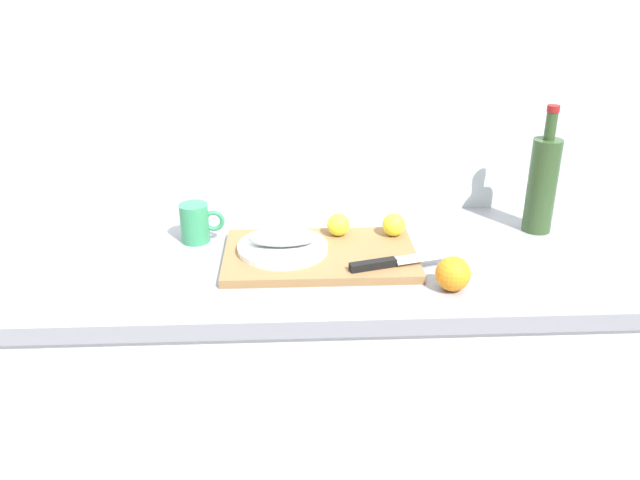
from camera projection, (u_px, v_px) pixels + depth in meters
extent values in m
cube|color=silver|center=(258.00, 85.00, 1.73)|extent=(3.20, 0.05, 2.50)
cube|color=white|center=(265.00, 413.00, 1.78)|extent=(2.00, 0.58, 0.86)
cube|color=gray|center=(259.00, 265.00, 1.59)|extent=(2.00, 0.60, 0.04)
cube|color=olive|center=(320.00, 255.00, 1.57)|extent=(0.46, 0.28, 0.02)
cylinder|color=white|center=(283.00, 248.00, 1.57)|extent=(0.22, 0.22, 0.01)
ellipsoid|color=#999E99|center=(283.00, 238.00, 1.56)|extent=(0.16, 0.07, 0.04)
cube|color=silver|center=(431.00, 256.00, 1.53)|extent=(0.18, 0.08, 0.00)
cube|color=black|center=(373.00, 265.00, 1.48)|extent=(0.11, 0.05, 0.02)
sphere|color=yellow|center=(394.00, 225.00, 1.64)|extent=(0.06, 0.06, 0.06)
sphere|color=yellow|center=(338.00, 225.00, 1.65)|extent=(0.06, 0.06, 0.06)
cylinder|color=#2D4723|center=(542.00, 186.00, 1.69)|extent=(0.07, 0.07, 0.25)
cylinder|color=#2D4723|center=(551.00, 126.00, 1.62)|extent=(0.03, 0.03, 0.07)
cylinder|color=maroon|center=(553.00, 109.00, 1.60)|extent=(0.03, 0.03, 0.02)
cylinder|color=#338C59|center=(195.00, 223.00, 1.65)|extent=(0.07, 0.07, 0.10)
torus|color=#338C59|center=(214.00, 221.00, 1.65)|extent=(0.06, 0.01, 0.06)
sphere|color=orange|center=(453.00, 274.00, 1.42)|extent=(0.08, 0.08, 0.08)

